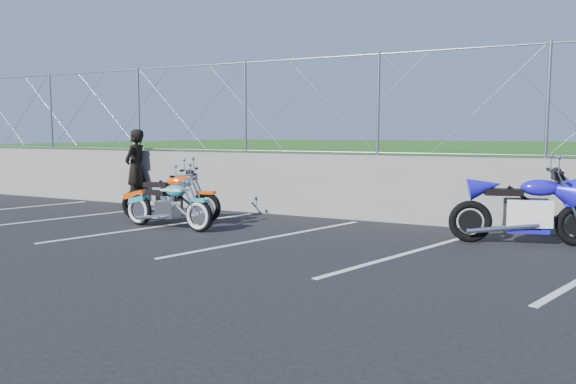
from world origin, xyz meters
The scene contains 9 objects.
ground centered at (0.00, 0.00, 0.00)m, with size 90.00×90.00×0.00m, color black.
retaining_wall centered at (0.00, 3.50, 0.65)m, with size 30.00×0.22×1.30m, color slate.
grass_field centered at (0.00, 13.50, 0.65)m, with size 30.00×20.00×1.30m, color #1E4F15.
chain_link_fence centered at (0.00, 3.50, 2.30)m, with size 28.00×0.03×2.00m.
parking_lines centered at (1.20, 1.00, 0.00)m, with size 18.29×4.31×0.01m.
cruiser_turquoise centered at (-2.09, 0.92, 0.40)m, with size 2.01×0.63×1.00m.
naked_orange centered at (-2.56, 1.60, 0.45)m, with size 2.07×0.72×1.05m.
sportbike_blue centered at (3.80, 2.26, 0.51)m, with size 2.22×0.84×1.17m.
person_standing centered at (-4.86, 3.18, 0.91)m, with size 0.66×0.44×1.82m, color black.
Camera 1 is at (4.34, -7.14, 1.75)m, focal length 35.00 mm.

